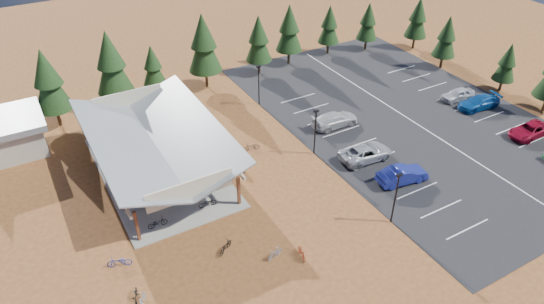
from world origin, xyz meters
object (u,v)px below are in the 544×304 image
object	(u,v)px
bike_16	(252,147)
car_7	(479,102)
trash_bin_1	(218,152)
bike_5	(176,169)
bike_9	(142,301)
bike_10	(119,262)
bike_12	(225,247)
lamp_post_0	(396,195)
bike_7	(149,128)
bike_1	(148,196)
bike_0	(158,223)
lamp_post_1	(315,129)
bike_pavilion	(155,139)
car_1	(402,175)
car_6	(530,130)
bike_3	(116,143)
bike_8	(136,297)
bike_4	(208,203)
bike_6	(181,145)
car_3	(335,119)
bike_15	(212,162)
car_8	(458,94)
bike_2	(142,168)
bike_11	(302,253)
bike_13	(275,253)
car_2	(366,153)

from	to	relation	value
bike_16	car_7	world-z (taller)	car_7
trash_bin_1	bike_16	world-z (taller)	bike_16
bike_5	bike_16	distance (m)	8.34
bike_9	bike_10	world-z (taller)	bike_9
bike_5	bike_12	world-z (taller)	bike_5
lamp_post_0	bike_7	bearing A→B (deg)	119.37
bike_1	bike_5	bearing A→B (deg)	-57.44
lamp_post_0	bike_7	xyz separation A→B (m)	(-13.66, 24.28, -2.32)
bike_0	lamp_post_1	bearing A→B (deg)	-80.12
bike_pavilion	bike_7	distance (m)	8.05
car_1	car_6	world-z (taller)	car_1
bike_3	bike_8	size ratio (longest dim) A/B	0.78
bike_4	bike_8	xyz separation A→B (m)	(-8.60, -6.96, -0.02)
bike_6	car_3	bearing A→B (deg)	-107.44
bike_9	bike_12	xyz separation A→B (m)	(7.43, 1.90, -0.06)
bike_15	car_3	bearing A→B (deg)	-126.34
bike_3	trash_bin_1	bearing A→B (deg)	-108.41
bike_9	car_8	xyz separation A→B (m)	(43.24, 10.82, 0.27)
bike_pavilion	bike_2	bearing A→B (deg)	160.00
bike_5	bike_15	distance (m)	3.57
bike_7	bike_12	xyz separation A→B (m)	(-0.29, -20.30, -0.21)
bike_8	bike_10	size ratio (longest dim) A/B	1.00
bike_8	bike_0	bearing A→B (deg)	75.69
lamp_post_0	car_8	bearing A→B (deg)	30.53
bike_7	car_7	world-z (taller)	car_7
lamp_post_0	bike_5	bearing A→B (deg)	131.28
lamp_post_0	car_6	bearing A→B (deg)	7.82
bike_11	car_8	bearing A→B (deg)	34.70
bike_9	bike_2	bearing A→B (deg)	-74.51
car_3	car_6	distance (m)	21.15
trash_bin_1	bike_9	size ratio (longest dim) A/B	0.54
lamp_post_1	bike_11	size ratio (longest dim) A/B	3.16
bike_5	car_3	xyz separation A→B (m)	(18.83, -0.27, 0.23)
bike_pavilion	car_6	xyz separation A→B (m)	(37.28, -13.94, -3.07)
bike_1	car_3	distance (m)	22.59
bike_pavilion	car_6	world-z (taller)	bike_pavilion
bike_3	bike_6	xyz separation A→B (m)	(5.92, -3.80, 0.03)
lamp_post_0	bike_12	distance (m)	14.73
bike_3	bike_11	xyz separation A→B (m)	(8.68, -22.93, -0.06)
lamp_post_0	bike_8	size ratio (longest dim) A/B	2.70
lamp_post_1	bike_pavilion	bearing A→B (deg)	161.57
bike_pavilion	bike_1	size ratio (longest dim) A/B	12.42
bike_4	bike_16	size ratio (longest dim) A/B	0.92
bike_7	bike_13	bearing A→B (deg)	176.47
trash_bin_1	bike_13	bearing A→B (deg)	-97.49
bike_16	car_1	world-z (taller)	car_1
car_2	bike_5	bearing A→B (deg)	71.17
bike_0	bike_11	distance (m)	12.55
bike_pavilion	bike_4	distance (m)	8.33
bike_4	bike_13	bearing A→B (deg)	-158.10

